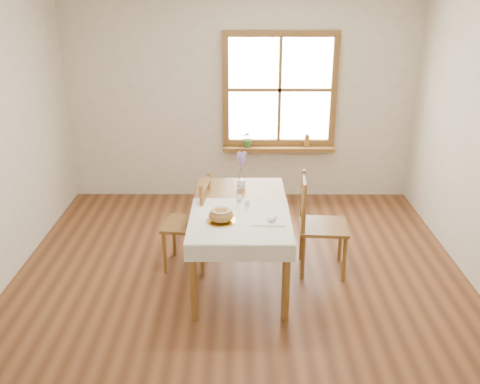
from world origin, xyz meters
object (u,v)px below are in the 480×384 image
at_px(dining_table, 240,215).
at_px(flower_vase, 241,185).
at_px(chair_right, 324,225).
at_px(bread_plate, 221,221).
at_px(chair_left, 187,223).

distance_m(dining_table, flower_vase, 0.49).
xyz_separation_m(dining_table, chair_right, (0.83, 0.13, -0.17)).
height_order(dining_table, chair_right, chair_right).
height_order(bread_plate, flower_vase, flower_vase).
distance_m(chair_left, chair_right, 1.37).
bearing_deg(dining_table, chair_left, 157.18).
height_order(dining_table, chair_left, chair_left).
relative_size(chair_left, flower_vase, 10.14).
bearing_deg(chair_right, chair_left, 90.27).
xyz_separation_m(dining_table, flower_vase, (0.01, 0.47, 0.13)).
xyz_separation_m(chair_left, bread_plate, (0.37, -0.59, 0.29)).
xyz_separation_m(dining_table, bread_plate, (-0.17, -0.36, 0.10)).
height_order(chair_left, chair_right, chair_right).
xyz_separation_m(chair_left, chair_right, (1.36, -0.09, 0.02)).
distance_m(bread_plate, flower_vase, 0.85).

